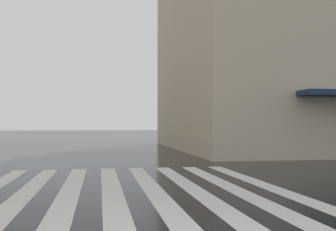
{
  "coord_description": "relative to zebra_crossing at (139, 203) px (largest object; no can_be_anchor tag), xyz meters",
  "views": [
    {
      "loc": [
        -4.21,
        0.88,
        1.61
      ],
      "look_at": [
        9.59,
        -1.5,
        1.92
      ],
      "focal_mm": 42.71,
      "sensor_mm": 36.0,
      "label": 1
    }
  ],
  "objects": [
    {
      "name": "zebra_crossing",
      "position": [
        0.0,
        0.0,
        0.0
      ],
      "size": [
        13.0,
        7.5,
        0.01
      ],
      "color": "silver",
      "rests_on": "ground_plane"
    }
  ]
}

